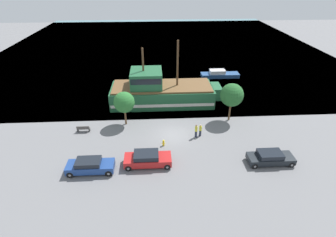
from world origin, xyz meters
TOP-DOWN VIEW (x-y plane):
  - ground_plane at (0.00, 0.00)m, footprint 160.00×160.00m
  - water_surface at (0.00, 44.00)m, footprint 80.00×80.00m
  - pirate_ship at (-1.24, 9.10)m, footprint 16.48×5.86m
  - moored_boat_dockside at (10.23, 19.42)m, footprint 7.16×2.07m
  - parked_car_curb_front at (9.86, -5.95)m, footprint 4.77×1.89m
  - parked_car_curb_mid at (-8.84, -6.27)m, footprint 4.73×1.84m
  - parked_car_curb_rear at (-3.08, -5.52)m, footprint 4.90×2.01m
  - fire_hydrant at (-1.27, -2.21)m, footprint 0.42×0.25m
  - bench_promenade_east at (-11.25, 1.36)m, footprint 1.57×0.45m
  - pedestrian_walking_near at (2.76, -0.65)m, footprint 0.32×0.32m
  - pedestrian_walking_far at (3.33, -0.41)m, footprint 0.32×0.32m
  - tree_row_east at (-6.04, 2.99)m, footprint 2.70×2.70m
  - tree_row_mideast at (7.87, 3.28)m, footprint 3.03×3.03m

SIDE VIEW (x-z plane):
  - ground_plane at x=0.00m, z-range 0.00..0.00m
  - water_surface at x=0.00m, z-range 0.00..0.00m
  - fire_hydrant at x=-1.27m, z-range 0.03..0.79m
  - bench_promenade_east at x=-11.25m, z-range 0.01..0.86m
  - moored_boat_dockside at x=10.23m, z-range -0.18..1.22m
  - parked_car_curb_front at x=9.86m, z-range 0.00..1.36m
  - parked_car_curb_mid at x=-8.84m, z-range 0.01..1.45m
  - parked_car_curb_rear at x=-3.08m, z-range 0.00..1.50m
  - pedestrian_walking_far at x=3.33m, z-range 0.01..1.62m
  - pedestrian_walking_near at x=2.76m, z-range 0.02..1.77m
  - pirate_ship at x=-1.24m, z-range -2.86..6.59m
  - tree_row_east at x=-6.04m, z-range 0.91..5.47m
  - tree_row_mideast at x=7.87m, z-range 1.09..6.32m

